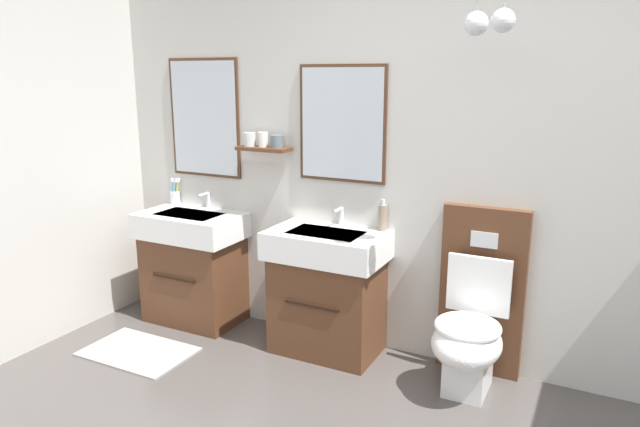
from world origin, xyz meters
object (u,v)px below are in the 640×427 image
(toilet, at_px, (474,322))
(toothbrush_cup, at_px, (175,197))
(vanity_sink_left, at_px, (194,264))
(soap_dispenser, at_px, (383,217))
(vanity_sink_right, at_px, (328,289))

(toilet, distance_m, toothbrush_cup, 2.30)
(vanity_sink_left, distance_m, soap_dispenser, 1.43)
(toothbrush_cup, bearing_deg, vanity_sink_right, -6.80)
(vanity_sink_left, relative_size, vanity_sink_right, 1.00)
(vanity_sink_left, xyz_separation_m, toilet, (1.97, -0.00, -0.04))
(toilet, xyz_separation_m, soap_dispenser, (-0.62, 0.17, 0.50))
(toilet, bearing_deg, soap_dispenser, 164.62)
(soap_dispenser, bearing_deg, toilet, -15.38)
(toilet, height_order, toothbrush_cup, toilet)
(toilet, relative_size, toothbrush_cup, 4.99)
(vanity_sink_left, relative_size, toothbrush_cup, 3.94)
(soap_dispenser, bearing_deg, vanity_sink_right, -149.81)
(vanity_sink_left, xyz_separation_m, toothbrush_cup, (-0.28, 0.16, 0.43))
(soap_dispenser, bearing_deg, vanity_sink_left, -172.84)
(toilet, xyz_separation_m, toothbrush_cup, (-2.25, 0.16, 0.47))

